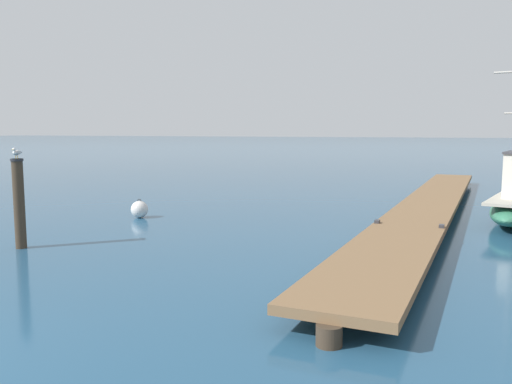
{
  "coord_description": "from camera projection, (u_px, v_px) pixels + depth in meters",
  "views": [
    {
      "loc": [
        6.99,
        -3.18,
        2.88
      ],
      "look_at": [
        2.38,
        8.44,
        1.4
      ],
      "focal_mm": 36.95,
      "sensor_mm": 36.0,
      "label": 1
    }
  ],
  "objects": [
    {
      "name": "mooring_piling",
      "position": [
        19.0,
        202.0,
        12.74
      ],
      "size": [
        0.3,
        0.3,
        2.19
      ],
      "color": "#3D3023",
      "rests_on": "ground"
    },
    {
      "name": "perched_seagull",
      "position": [
        16.0,
        152.0,
        12.61
      ],
      "size": [
        0.22,
        0.37,
        0.26
      ],
      "color": "gold",
      "rests_on": "mooring_piling"
    },
    {
      "name": "mooring_buoy",
      "position": [
        139.0,
        209.0,
        17.28
      ],
      "size": [
        0.56,
        0.56,
        0.63
      ],
      "color": "silver",
      "rests_on": "ground"
    },
    {
      "name": "floating_dock",
      "position": [
        429.0,
        205.0,
        17.78
      ],
      "size": [
        2.88,
        24.1,
        0.53
      ],
      "color": "brown",
      "rests_on": "ground"
    }
  ]
}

